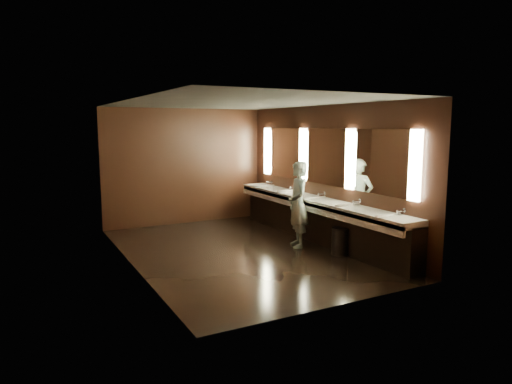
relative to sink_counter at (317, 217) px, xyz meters
The scene contains 10 objects.
floor 1.86m from the sink_counter, behind, with size 6.00×6.00×0.00m, color black.
ceiling 2.92m from the sink_counter, behind, with size 4.00×6.00×0.02m, color #2D2D2B.
wall_back 3.61m from the sink_counter, 120.87° to the left, with size 4.00×0.02×2.80m, color black.
wall_front 3.61m from the sink_counter, 120.87° to the right, with size 4.00×0.02×2.80m, color black.
wall_left 3.90m from the sink_counter, behind, with size 0.02×6.00×2.80m, color black.
wall_right 0.93m from the sink_counter, ahead, with size 0.02×6.00×2.80m, color black.
sink_counter is the anchor object (origin of this frame).
mirror_band 1.27m from the sink_counter, ahead, with size 0.06×5.03×1.15m.
person 0.73m from the sink_counter, 161.40° to the right, with size 0.62×0.41×1.70m, color #86C2C7.
trash_bin 1.11m from the sink_counter, 101.62° to the right, with size 0.33×0.33×0.51m, color black.
Camera 1 is at (-3.70, -7.61, 2.37)m, focal length 32.00 mm.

